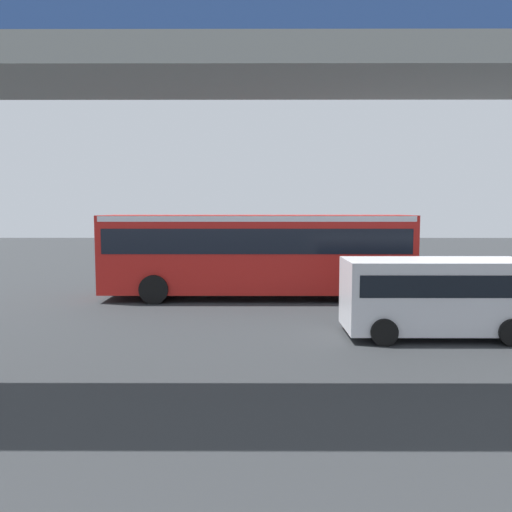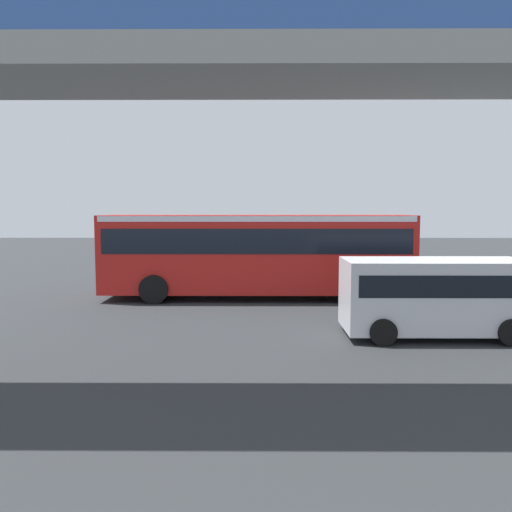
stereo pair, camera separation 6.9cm
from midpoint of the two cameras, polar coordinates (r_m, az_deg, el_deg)
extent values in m
plane|color=#2D3033|center=(20.05, -3.16, -4.46)|extent=(80.00, 80.00, 0.00)
cube|color=red|center=(19.45, 0.21, 0.35)|extent=(11.50, 2.55, 2.86)
cube|color=black|center=(19.42, 0.21, 1.86)|extent=(11.04, 2.59, 0.90)
cube|color=white|center=(19.39, 0.21, 4.21)|extent=(11.27, 2.58, 0.20)
cube|color=black|center=(20.28, -16.31, 1.31)|extent=(0.04, 2.24, 1.20)
cylinder|color=black|center=(18.71, -11.17, -3.65)|extent=(1.04, 0.30, 1.04)
cylinder|color=black|center=(21.19, -9.80, -2.59)|extent=(1.04, 0.30, 1.04)
cylinder|color=black|center=(18.69, 11.57, -3.67)|extent=(1.04, 0.30, 1.04)
cylinder|color=black|center=(21.17, 10.24, -2.60)|extent=(1.04, 0.30, 1.04)
cube|color=silver|center=(14.46, 19.35, -4.06)|extent=(4.80, 1.95, 1.86)
cube|color=black|center=(14.40, 19.39, -2.66)|extent=(4.42, 1.98, 0.56)
cylinder|color=black|center=(13.24, 14.07, -8.20)|extent=(0.68, 0.22, 0.68)
cylinder|color=black|center=(15.10, 12.32, -6.50)|extent=(0.68, 0.22, 0.68)
cylinder|color=black|center=(14.32, 26.59, -7.59)|extent=(0.68, 0.22, 0.68)
cylinder|color=black|center=(16.05, 23.51, -6.12)|extent=(0.68, 0.22, 0.68)
torus|color=black|center=(18.29, 25.58, -4.78)|extent=(0.72, 0.06, 0.72)
cylinder|color=red|center=(18.26, 26.01, -3.07)|extent=(0.02, 0.44, 0.02)
cylinder|color=#2D2D38|center=(23.82, 1.97, -1.88)|extent=(0.32, 0.32, 0.85)
cylinder|color=#19724C|center=(23.73, 1.98, -0.02)|extent=(0.38, 0.38, 0.70)
sphere|color=tan|center=(23.69, 1.98, 1.13)|extent=(0.22, 0.22, 0.22)
cube|color=silver|center=(22.72, 7.38, -3.34)|extent=(2.00, 0.20, 0.01)
cube|color=silver|center=(22.58, -2.76, -3.35)|extent=(2.00, 0.20, 0.01)
cube|color=silver|center=(23.15, -12.71, -3.27)|extent=(2.00, 0.20, 0.01)
cube|color=gray|center=(9.64, -7.43, 19.82)|extent=(26.48, 2.60, 0.50)
cube|color=#3359A5|center=(11.05, -6.54, 22.23)|extent=(26.48, 0.08, 1.10)
camera|label=1|loc=(0.03, -89.90, 0.01)|focal=36.05mm
camera|label=2|loc=(0.03, 90.10, -0.01)|focal=36.05mm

